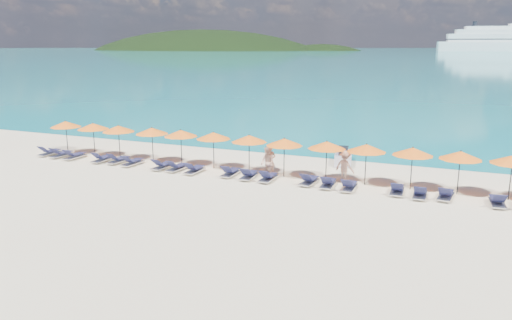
% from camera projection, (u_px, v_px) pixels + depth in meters
% --- Properties ---
extents(ground, '(1400.00, 1400.00, 0.00)m').
position_uv_depth(ground, '(233.00, 196.00, 24.91)').
color(ground, beige).
extents(sea, '(1600.00, 1300.00, 0.01)m').
position_uv_depth(sea, '(461.00, 50.00, 617.48)').
color(sea, '#1FA9B2').
rests_on(sea, ground).
extents(headland_main, '(374.00, 242.00, 126.50)m').
position_uv_depth(headland_main, '(202.00, 81.00, 631.62)').
color(headland_main, black).
rests_on(headland_main, ground).
extents(headland_small, '(162.00, 126.00, 85.50)m').
position_uv_depth(headland_small, '(321.00, 81.00, 592.26)').
color(headland_small, black).
rests_on(headland_small, ground).
extents(cruise_ship, '(132.70, 42.09, 36.49)m').
position_uv_depth(cruise_ship, '(506.00, 42.00, 513.84)').
color(cruise_ship, white).
rests_on(cruise_ship, ground).
extents(jetski, '(1.58, 2.91, 0.98)m').
position_uv_depth(jetski, '(343.00, 157.00, 31.66)').
color(jetski, silver).
rests_on(jetski, ground).
extents(beachgoer_a, '(0.66, 0.44, 1.77)m').
position_uv_depth(beachgoer_a, '(270.00, 161.00, 28.58)').
color(beachgoer_a, '#DBA78C').
rests_on(beachgoer_a, ground).
extents(beachgoer_b, '(0.99, 0.94, 1.79)m').
position_uv_depth(beachgoer_b, '(267.00, 163.00, 28.05)').
color(beachgoer_b, '#DBA78C').
rests_on(beachgoer_b, ground).
extents(beachgoer_c, '(1.25, 0.90, 1.76)m').
position_uv_depth(beachgoer_c, '(345.00, 166.00, 27.25)').
color(beachgoer_c, '#DBA78C').
rests_on(beachgoer_c, ground).
extents(umbrella_0, '(2.10, 2.10, 2.28)m').
position_uv_depth(umbrella_0, '(66.00, 124.00, 34.35)').
color(umbrella_0, black).
rests_on(umbrella_0, ground).
extents(umbrella_1, '(2.10, 2.10, 2.28)m').
position_uv_depth(umbrella_1, '(93.00, 126.00, 33.46)').
color(umbrella_1, black).
rests_on(umbrella_1, ground).
extents(umbrella_2, '(2.10, 2.10, 2.28)m').
position_uv_depth(umbrella_2, '(118.00, 129.00, 32.52)').
color(umbrella_2, black).
rests_on(umbrella_2, ground).
extents(umbrella_3, '(2.10, 2.10, 2.28)m').
position_uv_depth(umbrella_3, '(152.00, 131.00, 31.70)').
color(umbrella_3, black).
rests_on(umbrella_3, ground).
extents(umbrella_4, '(2.10, 2.10, 2.28)m').
position_uv_depth(umbrella_4, '(181.00, 133.00, 30.86)').
color(umbrella_4, black).
rests_on(umbrella_4, ground).
extents(umbrella_5, '(2.10, 2.10, 2.28)m').
position_uv_depth(umbrella_5, '(213.00, 136.00, 30.02)').
color(umbrella_5, black).
rests_on(umbrella_5, ground).
extents(umbrella_6, '(2.10, 2.10, 2.28)m').
position_uv_depth(umbrella_6, '(249.00, 139.00, 29.09)').
color(umbrella_6, black).
rests_on(umbrella_6, ground).
extents(umbrella_7, '(2.10, 2.10, 2.28)m').
position_uv_depth(umbrella_7, '(284.00, 142.00, 28.07)').
color(umbrella_7, black).
rests_on(umbrella_7, ground).
extents(umbrella_8, '(2.10, 2.10, 2.28)m').
position_uv_depth(umbrella_8, '(327.00, 145.00, 27.23)').
color(umbrella_8, black).
rests_on(umbrella_8, ground).
extents(umbrella_9, '(2.10, 2.10, 2.28)m').
position_uv_depth(umbrella_9, '(366.00, 148.00, 26.46)').
color(umbrella_9, black).
rests_on(umbrella_9, ground).
extents(umbrella_10, '(2.10, 2.10, 2.28)m').
position_uv_depth(umbrella_10, '(413.00, 152.00, 25.60)').
color(umbrella_10, black).
rests_on(umbrella_10, ground).
extents(umbrella_11, '(2.10, 2.10, 2.28)m').
position_uv_depth(umbrella_11, '(461.00, 155.00, 24.73)').
color(umbrella_11, black).
rests_on(umbrella_11, ground).
extents(lounger_0, '(0.63, 1.70, 0.66)m').
position_uv_depth(lounger_0, '(49.00, 152.00, 33.92)').
color(lounger_0, silver).
rests_on(lounger_0, ground).
extents(lounger_1, '(0.75, 1.74, 0.66)m').
position_uv_depth(lounger_1, '(61.00, 154.00, 33.37)').
color(lounger_1, silver).
rests_on(lounger_1, ground).
extents(lounger_2, '(0.65, 1.71, 0.66)m').
position_uv_depth(lounger_2, '(74.00, 156.00, 32.84)').
color(lounger_2, silver).
rests_on(lounger_2, ground).
extents(lounger_3, '(0.66, 1.71, 0.66)m').
position_uv_depth(lounger_3, '(102.00, 158.00, 32.02)').
color(lounger_3, silver).
rests_on(lounger_3, ground).
extents(lounger_4, '(0.75, 1.74, 0.66)m').
position_uv_depth(lounger_4, '(118.00, 160.00, 31.70)').
color(lounger_4, silver).
rests_on(lounger_4, ground).
extents(lounger_5, '(0.70, 1.73, 0.66)m').
position_uv_depth(lounger_5, '(132.00, 162.00, 31.09)').
color(lounger_5, silver).
rests_on(lounger_5, ground).
extents(lounger_6, '(0.75, 1.74, 0.66)m').
position_uv_depth(lounger_6, '(162.00, 165.00, 30.18)').
color(lounger_6, silver).
rests_on(lounger_6, ground).
extents(lounger_7, '(0.74, 1.74, 0.66)m').
position_uv_depth(lounger_7, '(177.00, 167.00, 29.79)').
color(lounger_7, silver).
rests_on(lounger_7, ground).
extents(lounger_8, '(0.63, 1.70, 0.66)m').
position_uv_depth(lounger_8, '(194.00, 169.00, 29.24)').
color(lounger_8, silver).
rests_on(lounger_8, ground).
extents(lounger_9, '(0.65, 1.71, 0.66)m').
position_uv_depth(lounger_9, '(230.00, 172.00, 28.59)').
color(lounger_9, silver).
rests_on(lounger_9, ground).
extents(lounger_10, '(0.74, 1.74, 0.66)m').
position_uv_depth(lounger_10, '(249.00, 175.00, 28.01)').
color(lounger_10, silver).
rests_on(lounger_10, ground).
extents(lounger_11, '(0.63, 1.70, 0.66)m').
position_uv_depth(lounger_11, '(268.00, 177.00, 27.54)').
color(lounger_11, silver).
rests_on(lounger_11, ground).
extents(lounger_12, '(0.77, 1.75, 0.66)m').
position_uv_depth(lounger_12, '(309.00, 180.00, 26.88)').
color(lounger_12, silver).
rests_on(lounger_12, ground).
extents(lounger_13, '(0.70, 1.73, 0.66)m').
position_uv_depth(lounger_13, '(328.00, 183.00, 26.36)').
color(lounger_13, silver).
rests_on(lounger_13, ground).
extents(lounger_14, '(0.62, 1.70, 0.66)m').
position_uv_depth(lounger_14, '(349.00, 186.00, 25.81)').
color(lounger_14, silver).
rests_on(lounger_14, ground).
extents(lounger_15, '(0.71, 1.73, 0.66)m').
position_uv_depth(lounger_15, '(397.00, 190.00, 25.17)').
color(lounger_15, silver).
rests_on(lounger_15, ground).
extents(lounger_16, '(0.67, 1.72, 0.66)m').
position_uv_depth(lounger_16, '(420.00, 193.00, 24.57)').
color(lounger_16, silver).
rests_on(lounger_16, ground).
extents(lounger_17, '(0.78, 1.75, 0.66)m').
position_uv_depth(lounger_17, '(446.00, 195.00, 24.33)').
color(lounger_17, silver).
rests_on(lounger_17, ground).
extents(lounger_18, '(0.77, 1.75, 0.66)m').
position_uv_depth(lounger_18, '(497.00, 201.00, 23.33)').
color(lounger_18, silver).
rests_on(lounger_18, ground).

